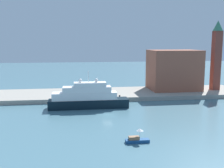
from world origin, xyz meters
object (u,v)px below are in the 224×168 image
object	(u,v)px
mooring_bollard	(120,96)
parked_car	(71,93)
bell_tower	(216,53)
large_yacht	(87,98)
small_motorboat	(137,139)
person_figure	(81,93)
harbor_building	(174,70)

from	to	relation	value
mooring_bollard	parked_car	bearing A→B (deg)	162.40
bell_tower	large_yacht	bearing A→B (deg)	-160.90
large_yacht	mooring_bollard	world-z (taller)	large_yacht
small_motorboat	bell_tower	world-z (taller)	bell_tower
bell_tower	person_figure	bearing A→B (deg)	-173.95
harbor_building	parked_car	distance (m)	41.18
small_motorboat	mooring_bollard	xyz separation A→B (m)	(2.79, 38.55, 0.96)
bell_tower	person_figure	xyz separation A→B (m)	(-52.71, -5.59, -13.57)
parked_car	bell_tower	bearing A→B (deg)	4.35
large_yacht	mooring_bollard	size ratio (longest dim) A/B	40.20
person_figure	harbor_building	bearing A→B (deg)	12.87
large_yacht	harbor_building	distance (m)	40.93
parked_car	mooring_bollard	xyz separation A→B (m)	(16.36, -5.19, -0.37)
small_motorboat	mooring_bollard	size ratio (longest dim) A/B	7.96
bell_tower	mooring_bollard	world-z (taller)	bell_tower
parked_car	large_yacht	bearing A→B (deg)	-69.50
small_motorboat	mooring_bollard	world-z (taller)	small_motorboat
person_figure	parked_car	bearing A→B (deg)	157.68
large_yacht	mooring_bollard	bearing A→B (deg)	35.81
large_yacht	bell_tower	distance (m)	55.39
large_yacht	mooring_bollard	xyz separation A→B (m)	(11.36, 8.19, -1.44)
bell_tower	parked_car	size ratio (longest dim) A/B	6.39
harbor_building	large_yacht	bearing A→B (deg)	-149.67
large_yacht	bell_tower	world-z (taller)	bell_tower
large_yacht	small_motorboat	world-z (taller)	large_yacht
small_motorboat	bell_tower	bearing A→B (deg)	48.56
large_yacht	small_motorboat	size ratio (longest dim) A/B	5.05
large_yacht	person_figure	world-z (taller)	large_yacht
small_motorboat	large_yacht	bearing A→B (deg)	105.77
bell_tower	person_figure	world-z (taller)	bell_tower
parked_car	mooring_bollard	world-z (taller)	parked_car
large_yacht	bell_tower	bearing A→B (deg)	19.10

